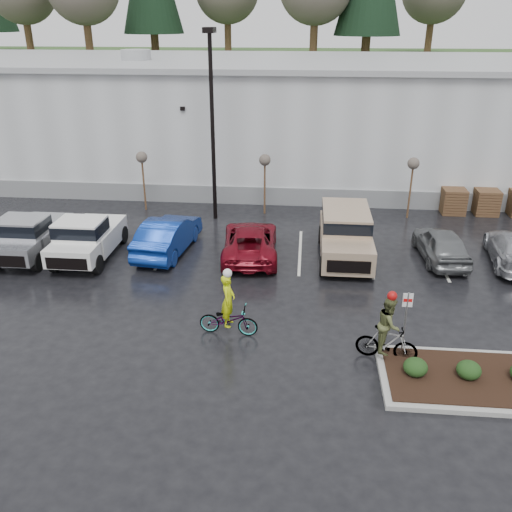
# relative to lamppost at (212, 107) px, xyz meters

# --- Properties ---
(ground) EXTENTS (120.00, 120.00, 0.00)m
(ground) POSITION_rel_lamppost_xyz_m (4.00, -12.00, -5.69)
(ground) COLOR black
(ground) RESTS_ON ground
(warehouse) EXTENTS (60.50, 15.50, 7.20)m
(warehouse) POSITION_rel_lamppost_xyz_m (4.00, 9.99, -2.04)
(warehouse) COLOR silver
(warehouse) RESTS_ON ground
(wooded_ridge) EXTENTS (80.00, 25.00, 6.00)m
(wooded_ridge) POSITION_rel_lamppost_xyz_m (4.00, 33.00, -2.69)
(wooded_ridge) COLOR #2B401A
(wooded_ridge) RESTS_ON ground
(lamppost) EXTENTS (0.50, 1.00, 9.22)m
(lamppost) POSITION_rel_lamppost_xyz_m (0.00, 0.00, 0.00)
(lamppost) COLOR black
(lamppost) RESTS_ON ground
(sapling_west) EXTENTS (0.60, 0.60, 3.20)m
(sapling_west) POSITION_rel_lamppost_xyz_m (-4.00, 1.00, -2.96)
(sapling_west) COLOR #47281C
(sapling_west) RESTS_ON ground
(sapling_mid) EXTENTS (0.60, 0.60, 3.20)m
(sapling_mid) POSITION_rel_lamppost_xyz_m (2.50, 1.00, -2.96)
(sapling_mid) COLOR #47281C
(sapling_mid) RESTS_ON ground
(sapling_east) EXTENTS (0.60, 0.60, 3.20)m
(sapling_east) POSITION_rel_lamppost_xyz_m (10.00, 1.00, -2.96)
(sapling_east) COLOR #47281C
(sapling_east) RESTS_ON ground
(pallet_stack_a) EXTENTS (1.20, 1.20, 1.35)m
(pallet_stack_a) POSITION_rel_lamppost_xyz_m (12.50, 2.00, -5.01)
(pallet_stack_a) COLOR #47281C
(pallet_stack_a) RESTS_ON ground
(pallet_stack_b) EXTENTS (1.20, 1.20, 1.35)m
(pallet_stack_b) POSITION_rel_lamppost_xyz_m (14.20, 2.00, -5.01)
(pallet_stack_b) COLOR #47281C
(pallet_stack_b) RESTS_ON ground
(shrub_a) EXTENTS (0.70, 0.70, 0.52)m
(shrub_a) POSITION_rel_lamppost_xyz_m (8.00, -13.00, -5.27)
(shrub_a) COLOR black
(shrub_a) RESTS_ON curb_island
(shrub_b) EXTENTS (0.70, 0.70, 0.52)m
(shrub_b) POSITION_rel_lamppost_xyz_m (9.50, -13.00, -5.27)
(shrub_b) COLOR black
(shrub_b) RESTS_ON curb_island
(fire_lane_sign) EXTENTS (0.30, 0.05, 2.20)m
(fire_lane_sign) POSITION_rel_lamppost_xyz_m (7.80, -11.80, -4.28)
(fire_lane_sign) COLOR gray
(fire_lane_sign) RESTS_ON ground
(pickup_silver) EXTENTS (2.10, 5.20, 1.96)m
(pickup_silver) POSITION_rel_lamppost_xyz_m (-7.20, -5.19, -4.71)
(pickup_silver) COLOR #B2B4BB
(pickup_silver) RESTS_ON ground
(pickup_white) EXTENTS (2.10, 5.20, 1.96)m
(pickup_white) POSITION_rel_lamppost_xyz_m (-4.65, -5.19, -4.71)
(pickup_white) COLOR white
(pickup_white) RESTS_ON ground
(car_blue) EXTENTS (2.23, 5.00, 1.60)m
(car_blue) POSITION_rel_lamppost_xyz_m (-1.37, -4.52, -4.89)
(car_blue) COLOR navy
(car_blue) RESTS_ON ground
(car_red) EXTENTS (2.68, 5.15, 1.39)m
(car_red) POSITION_rel_lamppost_xyz_m (2.32, -4.64, -4.99)
(car_red) COLOR maroon
(car_red) RESTS_ON ground
(suv_tan) EXTENTS (2.20, 5.10, 2.06)m
(suv_tan) POSITION_rel_lamppost_xyz_m (6.43, -4.50, -4.66)
(suv_tan) COLOR tan
(suv_tan) RESTS_ON ground
(car_grey) EXTENTS (1.98, 4.30, 1.43)m
(car_grey) POSITION_rel_lamppost_xyz_m (10.54, -4.27, -4.97)
(car_grey) COLOR slate
(car_grey) RESTS_ON ground
(cyclist_hivis) EXTENTS (2.01, 0.84, 2.38)m
(cyclist_hivis) POSITION_rel_lamppost_xyz_m (2.27, -11.06, -4.95)
(cyclist_hivis) COLOR #3F3F44
(cyclist_hivis) RESTS_ON ground
(cyclist_olive) EXTENTS (1.88, 0.95, 2.35)m
(cyclist_olive) POSITION_rel_lamppost_xyz_m (7.28, -12.06, -4.83)
(cyclist_olive) COLOR #3F3F44
(cyclist_olive) RESTS_ON ground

